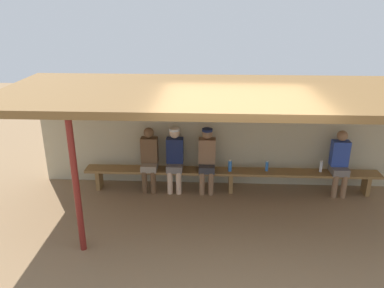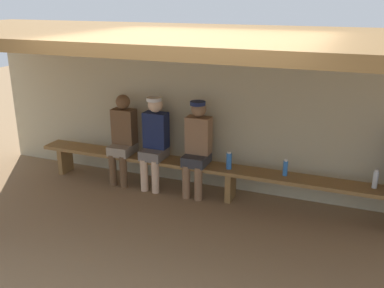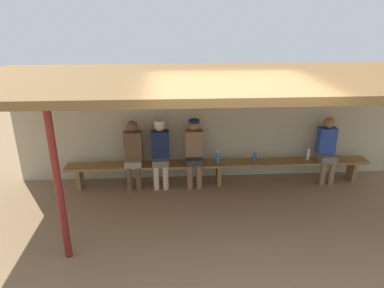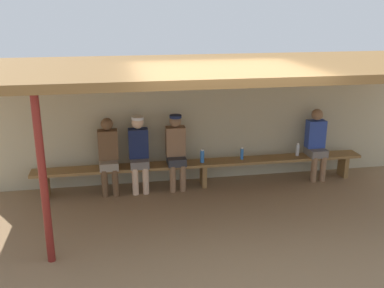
{
  "view_description": "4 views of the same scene",
  "coord_description": "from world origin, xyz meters",
  "px_view_note": "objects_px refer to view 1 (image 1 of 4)",
  "views": [
    {
      "loc": [
        -0.45,
        -5.54,
        3.73
      ],
      "look_at": [
        -0.79,
        1.37,
        1.09
      ],
      "focal_mm": 35.57,
      "sensor_mm": 36.0,
      "label": 1
    },
    {
      "loc": [
        1.53,
        -3.76,
        2.67
      ],
      "look_at": [
        -0.5,
        1.38,
        0.8
      ],
      "focal_mm": 40.8,
      "sensor_mm": 36.0,
      "label": 2
    },
    {
      "loc": [
        -0.92,
        -4.78,
        3.34
      ],
      "look_at": [
        -0.56,
        1.11,
        1.04
      ],
      "focal_mm": 32.95,
      "sensor_mm": 36.0,
      "label": 3
    },
    {
      "loc": [
        -1.52,
        -5.8,
        3.17
      ],
      "look_at": [
        -0.26,
        1.28,
        0.9
      ],
      "focal_mm": 41.36,
      "sensor_mm": 36.0,
      "label": 4
    }
  ],
  "objects_px": {
    "player_leftmost": "(340,160)",
    "water_bottle_blue": "(321,166)",
    "player_in_red": "(207,157)",
    "player_shirtless_tan": "(149,157)",
    "player_with_sunglasses": "(175,156)",
    "bench": "(231,174)",
    "support_post": "(76,187)",
    "water_bottle_clear": "(267,166)",
    "water_bottle_green": "(230,166)"
  },
  "relations": [
    {
      "from": "bench",
      "to": "water_bottle_blue",
      "type": "xyz_separation_m",
      "value": [
        1.81,
        0.04,
        0.19
      ]
    },
    {
      "from": "player_shirtless_tan",
      "to": "water_bottle_blue",
      "type": "distance_m",
      "value": 3.49
    },
    {
      "from": "player_in_red",
      "to": "player_with_sunglasses",
      "type": "xyz_separation_m",
      "value": [
        -0.65,
        0.0,
        0.0
      ]
    },
    {
      "from": "player_leftmost",
      "to": "water_bottle_blue",
      "type": "relative_size",
      "value": 5.61
    },
    {
      "from": "bench",
      "to": "player_in_red",
      "type": "distance_m",
      "value": 0.61
    },
    {
      "from": "bench",
      "to": "water_bottle_clear",
      "type": "distance_m",
      "value": 0.75
    },
    {
      "from": "player_with_sunglasses",
      "to": "player_shirtless_tan",
      "type": "height_order",
      "value": "player_with_sunglasses"
    },
    {
      "from": "support_post",
      "to": "player_leftmost",
      "type": "xyz_separation_m",
      "value": [
        4.59,
        2.1,
        -0.37
      ]
    },
    {
      "from": "player_leftmost",
      "to": "player_shirtless_tan",
      "type": "bearing_deg",
      "value": 180.0
    },
    {
      "from": "bench",
      "to": "support_post",
      "type": "bearing_deg",
      "value": -139.19
    },
    {
      "from": "player_leftmost",
      "to": "player_in_red",
      "type": "distance_m",
      "value": 2.65
    },
    {
      "from": "player_leftmost",
      "to": "water_bottle_clear",
      "type": "height_order",
      "value": "player_leftmost"
    },
    {
      "from": "support_post",
      "to": "player_shirtless_tan",
      "type": "bearing_deg",
      "value": 70.12
    },
    {
      "from": "player_with_sunglasses",
      "to": "water_bottle_blue",
      "type": "xyz_separation_m",
      "value": [
        2.96,
        0.03,
        -0.17
      ]
    },
    {
      "from": "player_in_red",
      "to": "player_shirtless_tan",
      "type": "height_order",
      "value": "player_in_red"
    },
    {
      "from": "water_bottle_blue",
      "to": "bench",
      "type": "bearing_deg",
      "value": -178.82
    },
    {
      "from": "water_bottle_green",
      "to": "water_bottle_clear",
      "type": "bearing_deg",
      "value": 3.5
    },
    {
      "from": "player_in_red",
      "to": "water_bottle_blue",
      "type": "bearing_deg",
      "value": 0.83
    },
    {
      "from": "support_post",
      "to": "water_bottle_clear",
      "type": "height_order",
      "value": "support_post"
    },
    {
      "from": "player_leftmost",
      "to": "player_with_sunglasses",
      "type": "bearing_deg",
      "value": 179.99
    },
    {
      "from": "water_bottle_blue",
      "to": "player_in_red",
      "type": "bearing_deg",
      "value": -179.17
    },
    {
      "from": "water_bottle_clear",
      "to": "water_bottle_blue",
      "type": "distance_m",
      "value": 1.09
    },
    {
      "from": "player_shirtless_tan",
      "to": "water_bottle_clear",
      "type": "distance_m",
      "value": 2.4
    },
    {
      "from": "player_leftmost",
      "to": "water_bottle_clear",
      "type": "relative_size",
      "value": 5.97
    },
    {
      "from": "water_bottle_green",
      "to": "player_with_sunglasses",
      "type": "bearing_deg",
      "value": 178.77
    },
    {
      "from": "player_leftmost",
      "to": "water_bottle_clear",
      "type": "bearing_deg",
      "value": 179.1
    },
    {
      "from": "player_with_sunglasses",
      "to": "player_shirtless_tan",
      "type": "xyz_separation_m",
      "value": [
        -0.52,
        -0.0,
        -0.02
      ]
    },
    {
      "from": "player_leftmost",
      "to": "player_with_sunglasses",
      "type": "height_order",
      "value": "player_with_sunglasses"
    },
    {
      "from": "player_with_sunglasses",
      "to": "water_bottle_blue",
      "type": "relative_size",
      "value": 5.65
    },
    {
      "from": "player_leftmost",
      "to": "bench",
      "type": "bearing_deg",
      "value": -179.92
    },
    {
      "from": "support_post",
      "to": "water_bottle_blue",
      "type": "relative_size",
      "value": 9.24
    },
    {
      "from": "player_with_sunglasses",
      "to": "water_bottle_green",
      "type": "height_order",
      "value": "player_with_sunglasses"
    },
    {
      "from": "player_with_sunglasses",
      "to": "player_shirtless_tan",
      "type": "distance_m",
      "value": 0.52
    },
    {
      "from": "player_in_red",
      "to": "player_with_sunglasses",
      "type": "height_order",
      "value": "same"
    },
    {
      "from": "player_shirtless_tan",
      "to": "water_bottle_clear",
      "type": "height_order",
      "value": "player_shirtless_tan"
    },
    {
      "from": "player_in_red",
      "to": "player_shirtless_tan",
      "type": "xyz_separation_m",
      "value": [
        -1.18,
        -0.0,
        -0.02
      ]
    },
    {
      "from": "water_bottle_clear",
      "to": "player_shirtless_tan",
      "type": "bearing_deg",
      "value": -179.46
    },
    {
      "from": "player_leftmost",
      "to": "water_bottle_clear",
      "type": "xyz_separation_m",
      "value": [
        -1.43,
        0.02,
        -0.16
      ]
    },
    {
      "from": "player_leftmost",
      "to": "water_bottle_blue",
      "type": "height_order",
      "value": "player_leftmost"
    },
    {
      "from": "water_bottle_green",
      "to": "water_bottle_clear",
      "type": "height_order",
      "value": "water_bottle_green"
    },
    {
      "from": "support_post",
      "to": "player_leftmost",
      "type": "relative_size",
      "value": 1.65
    },
    {
      "from": "water_bottle_green",
      "to": "water_bottle_blue",
      "type": "xyz_separation_m",
      "value": [
        1.84,
        0.06,
        -0.0
      ]
    },
    {
      "from": "bench",
      "to": "water_bottle_blue",
      "type": "distance_m",
      "value": 1.82
    },
    {
      "from": "player_leftmost",
      "to": "player_shirtless_tan",
      "type": "distance_m",
      "value": 3.82
    },
    {
      "from": "support_post",
      "to": "player_in_red",
      "type": "relative_size",
      "value": 1.64
    },
    {
      "from": "player_leftmost",
      "to": "water_bottle_blue",
      "type": "xyz_separation_m",
      "value": [
        -0.34,
        0.03,
        -0.16
      ]
    },
    {
      "from": "player_in_red",
      "to": "player_with_sunglasses",
      "type": "distance_m",
      "value": 0.65
    },
    {
      "from": "water_bottle_clear",
      "to": "water_bottle_blue",
      "type": "height_order",
      "value": "water_bottle_blue"
    },
    {
      "from": "support_post",
      "to": "water_bottle_blue",
      "type": "height_order",
      "value": "support_post"
    },
    {
      "from": "player_leftmost",
      "to": "player_in_red",
      "type": "xyz_separation_m",
      "value": [
        -2.65,
        0.0,
        0.02
      ]
    }
  ]
}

